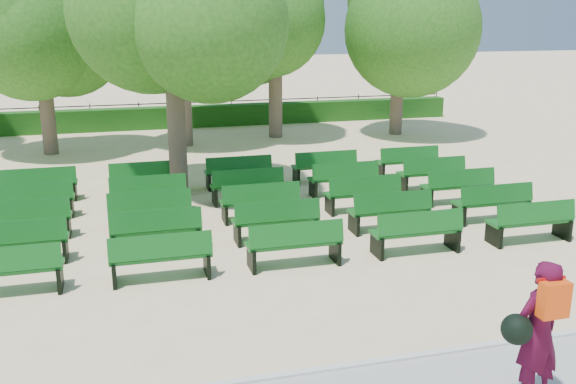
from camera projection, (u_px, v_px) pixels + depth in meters
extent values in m
plane|color=beige|center=(215.00, 232.00, 14.43)|extent=(120.00, 120.00, 0.00)
cube|color=silver|center=(286.00, 376.00, 8.60)|extent=(30.00, 0.12, 0.10)
cube|color=#1A5115|center=(164.00, 118.00, 27.32)|extent=(26.00, 0.70, 0.90)
cube|color=#105C1A|center=(207.00, 205.00, 14.88)|extent=(1.87, 0.57, 0.06)
cube|color=#105C1A|center=(207.00, 196.00, 14.61)|extent=(1.86, 0.20, 0.43)
cylinder|color=brown|center=(177.00, 136.00, 16.86)|extent=(0.48, 0.48, 3.28)
ellipsoid|color=#32711E|center=(171.00, 17.00, 16.04)|extent=(5.00, 5.00, 4.50)
imported|color=#450925|center=(538.00, 333.00, 7.81)|extent=(0.76, 0.57, 1.87)
cube|color=#FF4B0D|center=(554.00, 300.00, 7.47)|extent=(0.35, 0.17, 0.44)
sphere|color=black|center=(517.00, 329.00, 7.63)|extent=(0.37, 0.37, 0.37)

